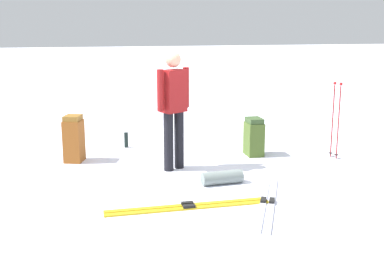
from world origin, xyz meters
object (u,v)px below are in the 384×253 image
object	(u,v)px
ski_pair_far	(188,207)
ski_poles_planted_near	(336,116)
sleeping_mat_rolled	(222,177)
ski_pair_near	(268,202)
backpack_large_dark	(74,139)
backpack_bright	(254,137)
thermos_bottle	(126,140)
skier_standing	(174,105)

from	to	relation	value
ski_pair_far	ski_poles_planted_near	world-z (taller)	ski_poles_planted_near
sleeping_mat_rolled	ski_pair_near	bearing A→B (deg)	22.66
backpack_large_dark	ski_poles_planted_near	bearing A→B (deg)	79.75
ski_pair_near	sleeping_mat_rolled	xyz separation A→B (m)	(-0.78, -0.33, 0.08)
ski_poles_planted_near	backpack_bright	bearing A→B (deg)	-109.91
ski_poles_planted_near	thermos_bottle	bearing A→B (deg)	-114.00
skier_standing	ski_pair_near	world-z (taller)	skier_standing
backpack_bright	ski_poles_planted_near	world-z (taller)	ski_poles_planted_near
ski_pair_far	thermos_bottle	bearing A→B (deg)	-171.73
ski_poles_planted_near	backpack_large_dark	bearing A→B (deg)	-100.25
sleeping_mat_rolled	thermos_bottle	distance (m)	2.46
backpack_bright	thermos_bottle	size ratio (longest dim) A/B	2.35
ski_poles_planted_near	thermos_bottle	xyz separation A→B (m)	(-1.40, -3.14, -0.54)
backpack_large_dark	backpack_bright	bearing A→B (deg)	84.03
ski_pair_far	sleeping_mat_rolled	xyz separation A→B (m)	(-0.71, 0.62, 0.08)
ski_pair_near	backpack_bright	world-z (taller)	backpack_bright
ski_pair_near	ski_pair_far	world-z (taller)	same
ski_pair_near	backpack_large_dark	bearing A→B (deg)	-136.19
skier_standing	ski_pair_far	size ratio (longest dim) A/B	0.88
ski_poles_planted_near	sleeping_mat_rolled	xyz separation A→B (m)	(0.82, -2.09, -0.58)
backpack_large_dark	backpack_bright	distance (m)	2.83
backpack_large_dark	ski_poles_planted_near	world-z (taller)	ski_poles_planted_near
backpack_bright	sleeping_mat_rolled	world-z (taller)	backpack_bright
sleeping_mat_rolled	thermos_bottle	size ratio (longest dim) A/B	2.12
ski_pair_near	thermos_bottle	distance (m)	3.31
ski_pair_far	backpack_bright	world-z (taller)	backpack_bright
skier_standing	ski_poles_planted_near	bearing A→B (deg)	90.47
skier_standing	backpack_bright	bearing A→B (deg)	107.83
ski_poles_planted_near	thermos_bottle	size ratio (longest dim) A/B	4.64
ski_pair_near	ski_poles_planted_near	bearing A→B (deg)	132.31
ski_poles_planted_near	thermos_bottle	distance (m)	3.48
backpack_bright	sleeping_mat_rolled	bearing A→B (deg)	-35.88
ski_pair_far	sleeping_mat_rolled	size ratio (longest dim) A/B	3.50
skier_standing	thermos_bottle	xyz separation A→B (m)	(-1.42, -0.56, -0.82)
ski_poles_planted_near	sleeping_mat_rolled	size ratio (longest dim) A/B	2.19
ski_pair_near	backpack_bright	size ratio (longest dim) A/B	2.77
ski_pair_far	thermos_bottle	distance (m)	2.97
skier_standing	thermos_bottle	distance (m)	1.73
ski_pair_far	backpack_bright	xyz separation A→B (m)	(-1.96, 1.53, 0.29)
ski_pair_near	ski_pair_far	size ratio (longest dim) A/B	0.88
skier_standing	ski_poles_planted_near	world-z (taller)	skier_standing
ski_pair_far	ski_poles_planted_near	bearing A→B (deg)	119.47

